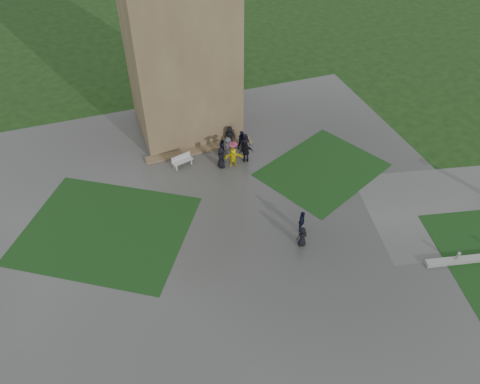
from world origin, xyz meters
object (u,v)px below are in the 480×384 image
object	(u,v)px
pedestrian_near	(302,237)
tower	(178,25)
pedestrian_mid	(302,222)
bench	(182,161)

from	to	relation	value
pedestrian_near	tower	bearing A→B (deg)	-81.88
tower	pedestrian_mid	bearing A→B (deg)	-75.29
bench	pedestrian_mid	bearing A→B (deg)	-74.87
tower	bench	world-z (taller)	tower
tower	pedestrian_mid	xyz separation A→B (m)	(4.07, -15.50, -8.11)
bench	pedestrian_near	bearing A→B (deg)	-79.69
bench	pedestrian_mid	xyz separation A→B (m)	(5.88, -9.68, 0.36)
bench	pedestrian_near	size ratio (longest dim) A/B	1.17
bench	pedestrian_mid	distance (m)	11.33
pedestrian_mid	pedestrian_near	xyz separation A→B (m)	(-0.49, -1.16, -0.11)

